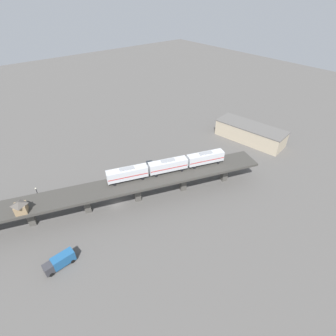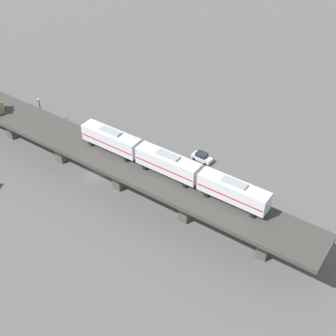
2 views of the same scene
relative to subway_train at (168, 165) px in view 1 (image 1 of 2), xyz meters
name	(u,v)px [view 1 (image 1 of 2)]	position (x,y,z in m)	size (l,w,h in m)	color
ground_plane	(117,204)	(-4.29, -16.41, -9.66)	(400.00, 400.00, 0.00)	#514F4C
elevated_viaduct	(114,189)	(-4.35, -16.56, -3.53)	(38.48, 89.57, 7.12)	#393733
subway_train	(168,165)	(0.00, 0.00, 0.00)	(15.00, 36.02, 4.45)	silver
signal_hut	(20,207)	(-10.03, -39.91, -0.74)	(4.11, 4.11, 3.40)	#8C7251
street_car_silver	(150,164)	(-14.62, 3.21, -8.72)	(3.38, 4.75, 1.89)	#B7BABF
street_car_red	(88,193)	(-13.76, -21.49, -8.72)	(3.23, 4.75, 1.89)	#AD1E1E
delivery_truck	(60,261)	(5.92, -37.43, -7.90)	(2.82, 7.34, 3.20)	#333338
street_lamp	(38,195)	(-18.14, -34.37, -5.55)	(0.44, 0.44, 6.94)	black
warehouse_building	(250,133)	(-3.74, 47.33, -6.25)	(29.82, 14.63, 6.80)	tan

